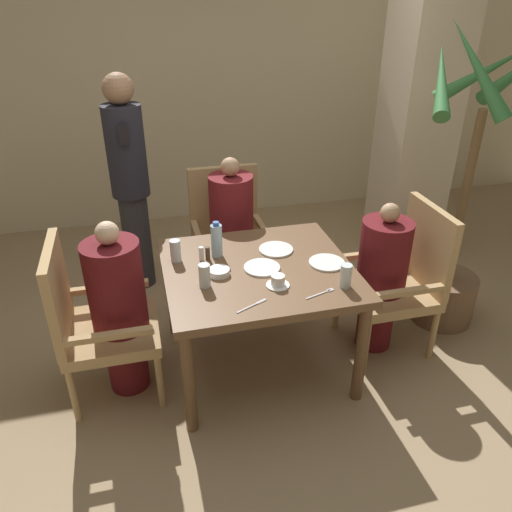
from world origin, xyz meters
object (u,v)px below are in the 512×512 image
plate_dessert_center (276,249)px  glass_tall_near (205,276)px  diner_in_right_chair (381,276)px  teacup_with_saucer (278,282)px  plate_main_left (262,268)px  glass_tall_far (346,276)px  bowl_small (219,272)px  diner_in_left_chair (119,308)px  chair_left_side (93,319)px  diner_in_far_chair (232,231)px  chair_far_side (228,231)px  potted_palm (455,236)px  glass_tall_mid (176,251)px  water_bottle (217,240)px  plate_main_right (327,263)px  chair_right_side (402,276)px  standing_host (130,180)px

plate_dessert_center → glass_tall_near: glass_tall_near is taller
diner_in_right_chair → teacup_with_saucer: (-0.77, -0.23, 0.21)m
plate_main_left → glass_tall_far: bearing=-37.6°
plate_dessert_center → diner_in_right_chair: bearing=-15.4°
bowl_small → diner_in_left_chair: bearing=177.4°
chair_left_side → teacup_with_saucer: (1.04, -0.23, 0.23)m
diner_in_far_chair → plate_main_left: 0.81m
chair_left_side → chair_far_side: (0.98, 0.94, 0.00)m
chair_left_side → plate_dessert_center: bearing=9.1°
diner_in_far_chair → glass_tall_near: bearing=-110.4°
bowl_small → glass_tall_near: bearing=-133.4°
diner_in_far_chair → plate_dessert_center: 0.64m
potted_palm → plate_dessert_center: 1.29m
diner_in_right_chair → glass_tall_mid: (-1.29, 0.20, 0.25)m
diner_in_right_chair → water_bottle: diner_in_right_chair is taller
glass_tall_far → water_bottle: bearing=139.8°
plate_main_right → glass_tall_near: (-0.75, -0.08, 0.06)m
chair_right_side → diner_in_right_chair: bearing=180.0°
teacup_with_saucer → glass_tall_near: (-0.40, 0.10, 0.04)m
standing_host → plate_main_left: (0.71, -1.23, -0.17)m
plate_main_right → water_bottle: (-0.62, 0.26, 0.10)m
chair_far_side → glass_tall_mid: size_ratio=7.22×
diner_in_far_chair → plate_dessert_center: size_ratio=5.35×
teacup_with_saucer → water_bottle: (-0.27, 0.43, 0.08)m
diner_in_left_chair → chair_far_side: 1.25m
water_bottle → glass_tall_mid: size_ratio=1.67×
diner_in_left_chair → chair_right_side: (1.81, 0.00, -0.05)m
chair_left_side → diner_in_right_chair: diner_in_right_chair is taller
diner_in_far_chair → diner_in_right_chair: size_ratio=1.10×
plate_dessert_center → water_bottle: bearing=176.6°
chair_left_side → plate_main_right: size_ratio=4.60×
standing_host → plate_main_right: 1.69m
plate_main_right → potted_palm: bearing=12.1°
glass_tall_near → bowl_small: bearing=46.6°
chair_right_side → glass_tall_near: 1.35m
chair_left_side → plate_main_left: chair_left_side is taller
plate_main_left → plate_main_right: bearing=-5.4°
teacup_with_saucer → bowl_small: bearing=145.8°
standing_host → potted_palm: 2.40m
chair_far_side → chair_left_side: bearing=-136.3°
diner_in_far_chair → glass_tall_mid: 0.77m
plate_dessert_center → glass_tall_mid: glass_tall_mid is taller
diner_in_right_chair → water_bottle: size_ratio=4.57×
chair_left_side → glass_tall_near: bearing=-11.6°
chair_right_side → diner_in_right_chair: (-0.15, 0.00, 0.02)m
potted_palm → bowl_small: bearing=-173.5°
chair_left_side → bowl_small: size_ratio=8.02×
chair_far_side → diner_in_far_chair: 0.17m
diner_in_left_chair → diner_in_right_chair: diner_in_left_chair is taller
chair_right_side → plate_main_left: (-0.96, -0.02, 0.21)m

